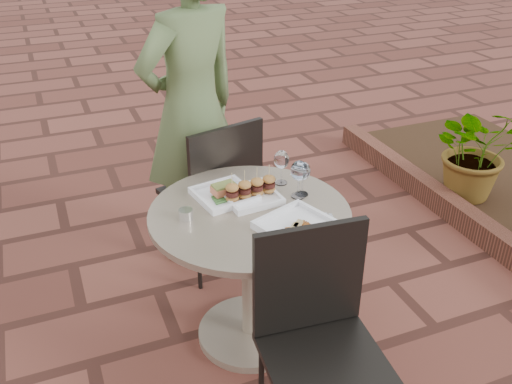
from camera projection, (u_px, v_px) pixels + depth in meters
name	position (u px, v px, depth m)	size (l,w,h in m)	color
ground	(255.00, 318.00, 2.98)	(60.00, 60.00, 0.00)	brown
cafe_table	(250.00, 256.00, 2.64)	(0.90, 0.90, 0.73)	gray
chair_far	(217.00, 186.00, 3.10)	(0.53, 0.53, 0.93)	black
chair_near	(318.00, 326.00, 2.14)	(0.48, 0.48, 0.93)	black
diner	(191.00, 110.00, 3.10)	(0.66, 0.44, 1.82)	#4F6336
plate_salmon	(224.00, 194.00, 2.62)	(0.29, 0.29, 0.07)	white
plate_sliders	(251.00, 192.00, 2.60)	(0.25, 0.25, 0.15)	white
plate_tuna	(298.00, 226.00, 2.38)	(0.36, 0.36, 0.03)	white
wine_glass_right	(299.00, 172.00, 2.57)	(0.08, 0.08, 0.18)	white
wine_glass_mid	(281.00, 160.00, 2.69)	(0.07, 0.07, 0.17)	white
wine_glass_far	(303.00, 172.00, 2.59)	(0.07, 0.07, 0.17)	white
steel_ramekin	(186.00, 214.00, 2.45)	(0.06, 0.06, 0.05)	silver
cutlery_set	(330.00, 227.00, 2.40)	(0.10, 0.22, 0.00)	silver
planter_curb	(466.00, 218.00, 3.71)	(0.12, 3.00, 0.15)	brown
potted_plant_a	(478.00, 150.00, 3.85)	(0.62, 0.54, 0.69)	#33662D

